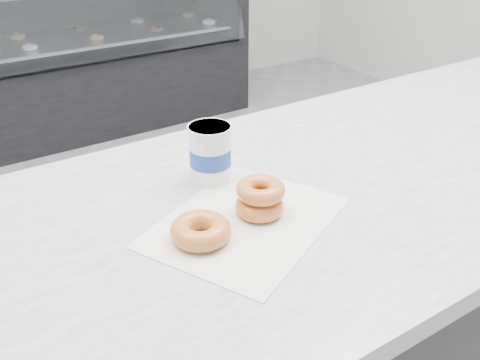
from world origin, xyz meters
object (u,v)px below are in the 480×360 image
Objects in this scene: counter at (371,309)px; display_case at (59,55)px; donut_stack at (260,198)px; coffee_cup at (210,153)px; donut_single at (201,230)px.

counter is 1.28× the size of display_case.
counter is 0.62m from donut_stack.
display_case is 2.82m from donut_stack.
donut_stack is 0.16m from coffee_cup.
donut_stack is 1.01× the size of coffee_cup.
coffee_cup is (-0.40, 0.13, 0.51)m from counter.
coffee_cup is at bearing -98.73° from display_case.
display_case is at bearing 99.68° from coffee_cup.
counter is at bearing 0.80° from coffee_cup.
display_case is (0.00, 2.72, 0.04)m from counter.
counter is 25.91× the size of donut_stack.
donut_single is 0.22m from coffee_cup.
display_case is 2.85m from donut_single.
display_case is at bearing 79.35° from donut_single.
counter is 0.70m from donut_single.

